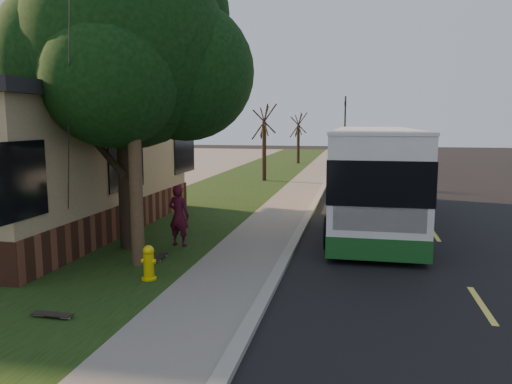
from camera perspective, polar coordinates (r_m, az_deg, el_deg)
ground at (r=10.26m, az=1.59°, el=-11.21°), size 120.00×120.00×0.00m
road at (r=19.97m, az=18.11°, el=-2.07°), size 8.00×80.00×0.01m
curb at (r=19.89m, az=6.60°, el=-1.60°), size 0.25×80.00×0.12m
sidewalk at (r=20.01m, az=3.74°, el=-1.57°), size 2.00×80.00×0.08m
grass_verge at (r=20.76m, az=-5.87°, el=-1.25°), size 5.00×80.00×0.07m
fire_hydrant at (r=10.86m, az=-12.17°, el=-7.90°), size 0.32×0.32×0.74m
utility_pole at (r=11.71m, az=-14.05°, el=13.93°), size 2.86×3.21×9.07m
leafy_tree at (r=13.63m, az=-14.43°, el=15.33°), size 6.30×6.00×7.80m
bare_tree_near at (r=28.05m, az=0.94°, el=5.56°), size 1.38×1.21×4.31m
bare_tree_far at (r=39.84m, az=4.86°, el=6.07°), size 1.38×1.21×4.03m
traffic_signal at (r=43.56m, az=10.12°, el=7.67°), size 0.18×0.22×5.50m
transit_bus at (r=17.43m, az=13.23°, el=2.23°), size 2.68×11.61×3.14m
skateboarder at (r=13.49m, az=-8.81°, el=-2.66°), size 0.67×0.52×1.65m
skateboard_main at (r=12.44m, az=-10.86°, el=-7.30°), size 0.24×0.73×0.07m
skateboard_spare at (r=9.43m, az=-22.29°, el=-12.83°), size 0.74×0.21×0.07m
dumpster at (r=20.92m, az=-19.46°, el=-0.01°), size 1.49×1.29×1.13m
distant_car at (r=33.70m, az=11.27°, el=3.61°), size 2.27×5.06×1.69m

